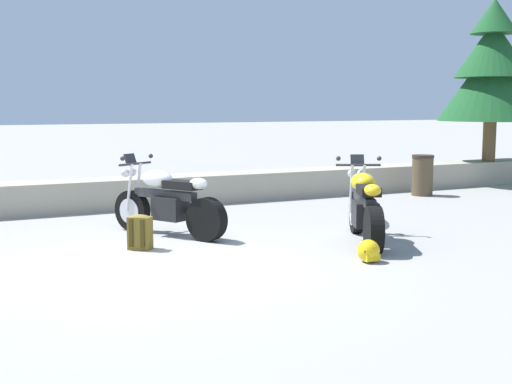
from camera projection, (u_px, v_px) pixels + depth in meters
ground_plane at (165, 266)px, 8.14m from camera, size 120.00×120.00×0.00m
stone_wall at (80, 195)px, 12.38m from camera, size 36.00×0.80×0.55m
motorcycle_white_near_left at (167, 203)px, 9.97m from camera, size 1.20×1.87×1.18m
motorcycle_yellow_centre at (365, 208)px, 9.48m from camera, size 1.11×1.93×1.18m
rider_backpack at (140, 231)px, 9.03m from camera, size 0.35×0.35×0.47m
rider_helmet at (369, 251)px, 8.31m from camera, size 0.28×0.28×0.28m
pine_tree_mid_left at (492, 70)px, 16.20m from camera, size 2.50×2.50×3.85m
trash_bin at (422, 175)px, 14.39m from camera, size 0.46×0.46×0.86m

